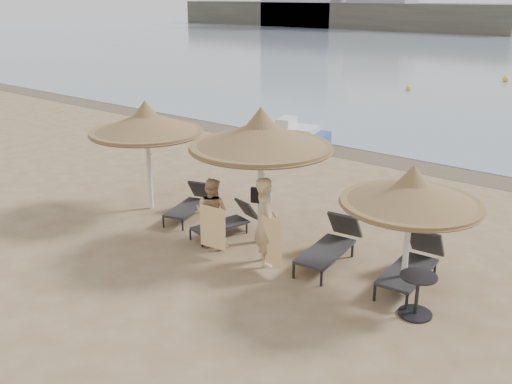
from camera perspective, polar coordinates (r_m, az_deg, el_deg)
ground at (r=12.40m, az=-3.23°, el=-6.89°), size 160.00×160.00×0.00m
wet_sand_strip at (r=19.91m, az=15.18°, el=2.68°), size 200.00×1.60×0.01m
far_shore at (r=92.04m, az=18.96°, el=16.70°), size 150.00×54.80×12.00m
palapa_left at (r=14.91m, az=-10.93°, el=6.77°), size 2.94×2.94×2.92m
palapa_center at (r=12.47m, az=0.49°, el=5.63°), size 3.19×3.19×3.16m
palapa_right at (r=10.65m, az=15.30°, el=-0.06°), size 2.61×2.61×2.59m
lounger_far_left at (r=14.77m, az=-6.53°, el=-1.08°), size 1.09×1.86×0.79m
lounger_near_left at (r=13.60m, az=-2.79°, el=-2.88°), size 0.93×1.76×0.75m
lounger_near_right at (r=12.30m, az=7.55°, el=-5.13°), size 0.93×2.13×0.92m
lounger_far_right at (r=11.77m, az=15.45°, el=-6.87°), size 0.83×2.11×0.92m
side_table at (r=10.67m, az=15.78°, el=-10.03°), size 0.65×0.65×0.79m
person_left at (r=12.75m, az=-4.46°, el=-1.54°), size 0.98×0.75×1.89m
person_right at (r=11.82m, az=0.99°, el=-2.27°), size 1.21×1.19×2.24m
towel_left at (r=12.39m, az=-4.35°, el=-3.56°), size 0.68×0.09×0.96m
towel_right at (r=11.61m, az=1.58°, el=-5.01°), size 0.68×0.23×1.00m
bag_patterned at (r=13.02m, az=0.97°, el=-0.40°), size 0.27×0.16×0.33m
bag_dark at (r=12.73m, az=0.03°, el=-0.34°), size 0.26×0.15×0.35m
pedal_boat at (r=21.44m, az=3.99°, el=5.57°), size 2.55×1.86×1.07m
buoy_left at (r=35.37m, az=15.00°, el=10.02°), size 0.33×0.33×0.33m
buoy_extra at (r=40.95m, az=23.70°, el=10.31°), size 0.41×0.41×0.41m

